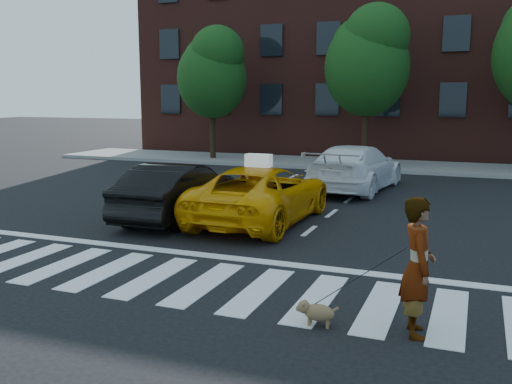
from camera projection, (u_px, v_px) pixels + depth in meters
ground at (154, 277)px, 10.16m from camera, size 120.00×120.00×0.00m
crosswalk at (154, 277)px, 10.16m from camera, size 13.00×2.40×0.01m
stop_line at (196, 254)px, 11.63m from camera, size 12.00×0.30×0.01m
sidewalk_far at (355, 164)px, 26.21m from camera, size 30.00×4.00×0.15m
building at (385, 45)px, 32.11m from camera, size 26.00×10.00×12.00m
tree_left at (212, 69)px, 27.53m from camera, size 3.39×3.38×6.50m
tree_mid at (368, 57)px, 24.76m from camera, size 3.69×3.69×7.10m
taxi at (261, 194)px, 14.53m from camera, size 2.52×5.25×1.44m
black_sedan at (178, 191)px, 14.86m from camera, size 1.69×4.51×1.47m
white_suv at (356, 168)px, 19.37m from camera, size 2.69×5.54×1.55m
woman at (418, 267)px, 7.59m from camera, size 0.61×0.78×1.89m
dog at (316, 312)px, 8.00m from camera, size 0.62×0.28×0.35m
taxi_sign at (259, 160)px, 14.20m from camera, size 0.66×0.30×0.32m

